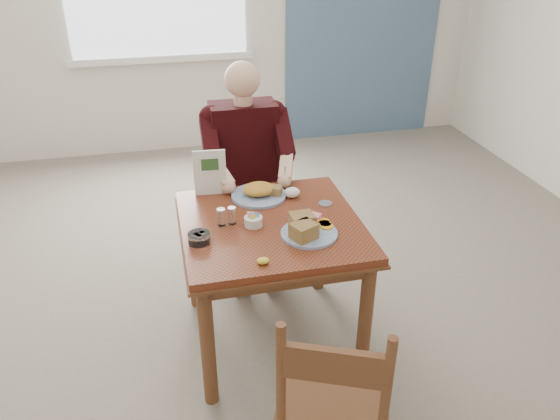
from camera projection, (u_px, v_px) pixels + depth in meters
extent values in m
plane|color=#6C6357|center=(272.00, 335.00, 3.12)|extent=(6.00, 6.00, 0.00)
plane|color=silver|center=(201.00, 3.00, 5.02)|extent=(5.50, 0.00, 5.50)
ellipsoid|color=yellow|center=(263.00, 261.00, 2.43)|extent=(0.06, 0.05, 0.03)
ellipsoid|color=white|center=(292.00, 192.00, 2.99)|extent=(0.10, 0.08, 0.06)
cylinder|color=silver|center=(325.00, 204.00, 2.93)|extent=(0.09, 0.09, 0.01)
cube|color=white|center=(163.00, 59.00, 5.13)|extent=(1.72, 0.04, 0.06)
cube|color=brown|center=(271.00, 225.00, 2.77)|extent=(0.90, 0.90, 0.04)
cube|color=brown|center=(271.00, 230.00, 2.79)|extent=(0.92, 0.92, 0.01)
cylinder|color=brown|center=(208.00, 345.00, 2.54)|extent=(0.07, 0.07, 0.71)
cylinder|color=brown|center=(365.00, 320.00, 2.70)|extent=(0.07, 0.07, 0.71)
cylinder|color=brown|center=(193.00, 255.00, 3.21)|extent=(0.07, 0.07, 0.71)
cylinder|color=brown|center=(320.00, 240.00, 3.36)|extent=(0.07, 0.07, 0.71)
cube|color=brown|center=(289.00, 281.00, 2.47)|extent=(0.80, 0.03, 0.08)
cube|color=brown|center=(257.00, 203.00, 3.14)|extent=(0.80, 0.03, 0.08)
cube|color=brown|center=(195.00, 246.00, 2.73)|extent=(0.03, 0.80, 0.08)
cube|color=brown|center=(343.00, 228.00, 2.88)|extent=(0.03, 0.80, 0.08)
cylinder|color=brown|center=(225.00, 253.00, 3.47)|extent=(0.04, 0.04, 0.45)
cylinder|color=brown|center=(280.00, 246.00, 3.54)|extent=(0.04, 0.04, 0.45)
cylinder|color=brown|center=(218.00, 226.00, 3.77)|extent=(0.04, 0.04, 0.45)
cylinder|color=brown|center=(268.00, 220.00, 3.85)|extent=(0.04, 0.04, 0.45)
cube|color=brown|center=(247.00, 204.00, 3.54)|extent=(0.42, 0.42, 0.03)
cylinder|color=brown|center=(214.00, 163.00, 3.55)|extent=(0.04, 0.04, 0.50)
cylinder|color=brown|center=(268.00, 158.00, 3.62)|extent=(0.04, 0.04, 0.50)
cube|color=brown|center=(240.00, 146.00, 3.54)|extent=(0.38, 0.03, 0.14)
cylinder|color=brown|center=(295.00, 398.00, 2.43)|extent=(0.05, 0.05, 0.45)
cylinder|color=brown|center=(377.00, 410.00, 2.37)|extent=(0.05, 0.05, 0.45)
cube|color=brown|center=(334.00, 396.00, 2.13)|extent=(0.55, 0.55, 0.03)
cylinder|color=brown|center=(281.00, 380.00, 1.89)|extent=(0.05, 0.05, 0.50)
cylinder|color=brown|center=(386.00, 395.00, 1.83)|extent=(0.05, 0.05, 0.50)
cube|color=brown|center=(334.00, 366.00, 1.82)|extent=(0.36, 0.18, 0.14)
cube|color=tan|center=(234.00, 204.00, 3.38)|extent=(0.13, 0.38, 0.12)
cube|color=tan|center=(265.00, 201.00, 3.42)|extent=(0.13, 0.38, 0.12)
cube|color=tan|center=(240.00, 260.00, 3.37)|extent=(0.10, 0.10, 0.48)
cube|color=tan|center=(272.00, 256.00, 3.41)|extent=(0.10, 0.10, 0.48)
cube|color=black|center=(244.00, 149.00, 3.39)|extent=(0.40, 0.22, 0.58)
sphere|color=black|center=(211.00, 117.00, 3.24)|extent=(0.15, 0.15, 0.15)
sphere|color=black|center=(274.00, 112.00, 3.32)|extent=(0.15, 0.15, 0.15)
cylinder|color=#DBAA8B|center=(243.00, 101.00, 3.22)|extent=(0.11, 0.11, 0.08)
sphere|color=#DBAA8B|center=(242.00, 79.00, 3.16)|extent=(0.21, 0.21, 0.21)
cube|color=black|center=(210.00, 140.00, 3.19)|extent=(0.09, 0.29, 0.27)
cube|color=black|center=(283.00, 134.00, 3.28)|extent=(0.09, 0.29, 0.27)
sphere|color=black|center=(213.00, 163.00, 3.14)|extent=(0.09, 0.09, 0.09)
sphere|color=black|center=(287.00, 157.00, 3.23)|extent=(0.09, 0.09, 0.09)
cube|color=#DBAA8B|center=(221.00, 175.00, 3.08)|extent=(0.14, 0.23, 0.14)
cube|color=#DBAA8B|center=(286.00, 169.00, 3.16)|extent=(0.14, 0.23, 0.14)
sphere|color=#DBAA8B|center=(229.00, 187.00, 3.03)|extent=(0.08, 0.08, 0.08)
sphere|color=#DBAA8B|center=(284.00, 181.00, 3.09)|extent=(0.08, 0.08, 0.08)
cylinder|color=silver|center=(285.00, 173.00, 3.07)|extent=(0.01, 0.05, 0.12)
cylinder|color=white|center=(309.00, 234.00, 2.65)|extent=(0.35, 0.35, 0.02)
cube|color=tan|center=(304.00, 231.00, 2.58)|extent=(0.14, 0.14, 0.08)
cube|color=tan|center=(302.00, 221.00, 2.66)|extent=(0.12, 0.10, 0.08)
cylinder|color=yellow|center=(327.00, 226.00, 2.69)|extent=(0.07, 0.07, 0.01)
cylinder|color=yellow|center=(325.00, 224.00, 2.71)|extent=(0.09, 0.09, 0.01)
cylinder|color=yellow|center=(323.00, 222.00, 2.73)|extent=(0.09, 0.09, 0.01)
cube|color=pink|center=(315.00, 217.00, 2.75)|extent=(0.08, 0.08, 0.03)
cylinder|color=white|center=(259.00, 196.00, 3.00)|extent=(0.40, 0.40, 0.02)
ellipsoid|color=gold|center=(259.00, 189.00, 2.98)|extent=(0.22, 0.21, 0.06)
cube|color=tan|center=(271.00, 190.00, 2.99)|extent=(0.13, 0.11, 0.04)
cylinder|color=white|center=(253.00, 221.00, 2.72)|extent=(0.11, 0.11, 0.05)
cube|color=pink|center=(251.00, 215.00, 2.71)|extent=(0.03, 0.02, 0.02)
cube|color=#6699D8|center=(256.00, 215.00, 2.71)|extent=(0.03, 0.03, 0.02)
cube|color=#EAD159|center=(253.00, 217.00, 2.69)|extent=(0.04, 0.02, 0.02)
cube|color=white|center=(251.00, 214.00, 2.72)|extent=(0.04, 0.02, 0.02)
cylinder|color=white|center=(221.00, 219.00, 2.71)|extent=(0.04, 0.04, 0.08)
cylinder|color=silver|center=(221.00, 211.00, 2.69)|extent=(0.04, 0.04, 0.02)
cylinder|color=white|center=(232.00, 217.00, 2.73)|extent=(0.04, 0.04, 0.08)
cylinder|color=silver|center=(232.00, 209.00, 2.71)|extent=(0.04, 0.04, 0.02)
cylinder|color=white|center=(199.00, 238.00, 2.58)|extent=(0.11, 0.11, 0.05)
cylinder|color=white|center=(196.00, 236.00, 2.57)|extent=(0.03, 0.03, 0.02)
cylinder|color=white|center=(202.00, 234.00, 2.58)|extent=(0.03, 0.03, 0.02)
cylinder|color=white|center=(199.00, 237.00, 2.56)|extent=(0.03, 0.03, 0.02)
cube|color=white|center=(210.00, 173.00, 2.98)|extent=(0.18, 0.03, 0.26)
cube|color=#2D5926|center=(210.00, 165.00, 2.95)|extent=(0.09, 0.01, 0.07)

